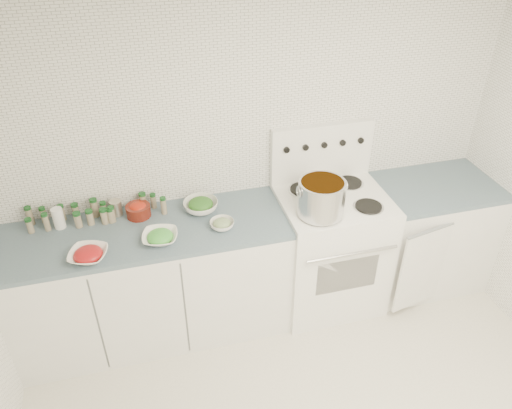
# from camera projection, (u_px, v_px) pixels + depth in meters

# --- Properties ---
(room_walls) EXTENTS (3.54, 3.04, 2.52)m
(room_walls) POSITION_uv_depth(u_px,v_px,m) (349.00, 240.00, 2.08)
(room_walls) COLOR white
(room_walls) RESTS_ON ground
(counter_left) EXTENTS (1.85, 0.62, 0.90)m
(counter_left) POSITION_uv_depth(u_px,v_px,m) (154.00, 281.00, 3.48)
(counter_left) COLOR white
(counter_left) RESTS_ON ground
(stove) EXTENTS (0.76, 0.70, 1.36)m
(stove) POSITION_uv_depth(u_px,v_px,m) (329.00, 246.00, 3.73)
(stove) COLOR white
(stove) RESTS_ON ground
(counter_right) EXTENTS (0.89, 0.71, 0.90)m
(counter_right) POSITION_uv_depth(u_px,v_px,m) (426.00, 234.00, 3.93)
(counter_right) COLOR white
(counter_right) RESTS_ON ground
(stock_pot) EXTENTS (0.33, 0.31, 0.24)m
(stock_pot) POSITION_uv_depth(u_px,v_px,m) (321.00, 196.00, 3.24)
(stock_pot) COLOR silver
(stock_pot) RESTS_ON stove
(bowl_tomato) EXTENTS (0.28, 0.28, 0.08)m
(bowl_tomato) POSITION_uv_depth(u_px,v_px,m) (88.00, 255.00, 2.97)
(bowl_tomato) COLOR white
(bowl_tomato) RESTS_ON counter_left
(bowl_snowpea) EXTENTS (0.26, 0.26, 0.07)m
(bowl_snowpea) POSITION_uv_depth(u_px,v_px,m) (160.00, 237.00, 3.12)
(bowl_snowpea) COLOR white
(bowl_snowpea) RESTS_ON counter_left
(bowl_broccoli) EXTENTS (0.24, 0.24, 0.09)m
(bowl_broccoli) POSITION_uv_depth(u_px,v_px,m) (201.00, 205.00, 3.39)
(bowl_broccoli) COLOR white
(bowl_broccoli) RESTS_ON counter_left
(bowl_zucchini) EXTENTS (0.19, 0.19, 0.06)m
(bowl_zucchini) POSITION_uv_depth(u_px,v_px,m) (222.00, 224.00, 3.23)
(bowl_zucchini) COLOR white
(bowl_zucchini) RESTS_ON counter_left
(bowl_pepper) EXTENTS (0.16, 0.16, 0.10)m
(bowl_pepper) POSITION_uv_depth(u_px,v_px,m) (138.00, 210.00, 3.33)
(bowl_pepper) COLOR #5A180F
(bowl_pepper) RESTS_ON counter_left
(salt_canister) EXTENTS (0.09, 0.09, 0.14)m
(salt_canister) POSITION_uv_depth(u_px,v_px,m) (58.00, 218.00, 3.21)
(salt_canister) COLOR white
(salt_canister) RESTS_ON counter_left
(tin_can) EXTENTS (0.10, 0.10, 0.11)m
(tin_can) POSITION_uv_depth(u_px,v_px,m) (116.00, 208.00, 3.34)
(tin_can) COLOR #ADA492
(tin_can) RESTS_ON counter_left
(spice_cluster) EXTENTS (0.90, 0.16, 0.14)m
(spice_cluster) POSITION_uv_depth(u_px,v_px,m) (91.00, 212.00, 3.29)
(spice_cluster) COLOR gray
(spice_cluster) RESTS_ON counter_left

